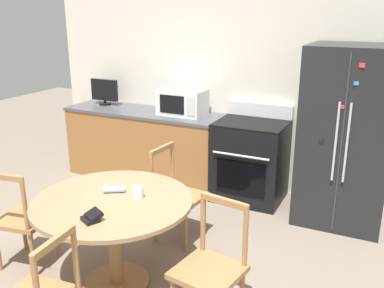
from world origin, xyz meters
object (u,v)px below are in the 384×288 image
object	(u,v)px
candle_glass	(138,193)
wallet	(92,217)
dining_chair_right	(211,269)
dining_chair_far	(177,196)
microwave	(183,102)
countertop_tv	(105,91)
oven_range	(250,160)
dining_chair_left	(23,219)
refrigerator	(346,136)

from	to	relation	value
candle_glass	wallet	size ratio (longest dim) A/B	0.51
dining_chair_right	dining_chair_far	bearing A→B (deg)	-41.91
dining_chair_right	microwave	bearing A→B (deg)	-49.29
countertop_tv	dining_chair_far	world-z (taller)	countertop_tv
oven_range	wallet	bearing A→B (deg)	-98.47
dining_chair_left	candle_glass	xyz separation A→B (m)	(1.02, 0.23, 0.34)
countertop_tv	candle_glass	bearing A→B (deg)	-48.19
oven_range	dining_chair_left	distance (m)	2.51
oven_range	countertop_tv	xyz separation A→B (m)	(-2.09, 0.10, 0.61)
countertop_tv	dining_chair_right	bearing A→B (deg)	-41.69
dining_chair_far	oven_range	bearing A→B (deg)	169.39
microwave	candle_glass	distance (m)	2.10
dining_chair_left	refrigerator	bearing A→B (deg)	32.91
refrigerator	microwave	world-z (taller)	refrigerator
oven_range	candle_glass	xyz separation A→B (m)	(-0.27, -1.93, 0.31)
refrigerator	oven_range	bearing A→B (deg)	175.97
dining_chair_left	microwave	bearing A→B (deg)	70.71
refrigerator	dining_chair_right	size ratio (longest dim) A/B	2.00
microwave	wallet	world-z (taller)	microwave
countertop_tv	dining_chair_right	distance (m)	3.43
wallet	countertop_tv	bearing A→B (deg)	124.91
oven_range	dining_chair_right	size ratio (longest dim) A/B	1.20
candle_glass	refrigerator	bearing A→B (deg)	55.33
dining_chair_far	countertop_tv	bearing A→B (deg)	-121.08
refrigerator	candle_glass	bearing A→B (deg)	-124.67
refrigerator	dining_chair_left	bearing A→B (deg)	-137.78
refrigerator	countertop_tv	bearing A→B (deg)	176.75
dining_chair_right	candle_glass	size ratio (longest dim) A/B	10.60
refrigerator	countertop_tv	size ratio (longest dim) A/B	4.57
dining_chair_far	candle_glass	xyz separation A→B (m)	(0.06, -0.75, 0.34)
refrigerator	dining_chair_right	xyz separation A→B (m)	(-0.59, -2.07, -0.47)
wallet	refrigerator	bearing A→B (deg)	59.37
refrigerator	wallet	xyz separation A→B (m)	(-1.37, -2.31, -0.14)
candle_glass	wallet	bearing A→B (deg)	-100.41
dining_chair_far	refrigerator	bearing A→B (deg)	134.67
refrigerator	microwave	bearing A→B (deg)	176.27
oven_range	countertop_tv	world-z (taller)	countertop_tv
microwave	dining_chair_left	bearing A→B (deg)	-99.98
countertop_tv	wallet	world-z (taller)	countertop_tv
refrigerator	candle_glass	xyz separation A→B (m)	(-1.28, -1.86, -0.13)
microwave	dining_chair_right	world-z (taller)	microwave
countertop_tv	refrigerator	bearing A→B (deg)	-3.25
refrigerator	wallet	distance (m)	2.69
countertop_tv	candle_glass	size ratio (longest dim) A/B	4.65
microwave	dining_chair_far	xyz separation A→B (m)	(0.56, -1.24, -0.62)
dining_chair_far	dining_chair_left	distance (m)	1.37
dining_chair_far	dining_chair_left	world-z (taller)	same
dining_chair_right	dining_chair_left	xyz separation A→B (m)	(-1.72, -0.02, 0.00)
dining_chair_far	dining_chair_left	bearing A→B (deg)	-39.16
candle_glass	microwave	bearing A→B (deg)	107.57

